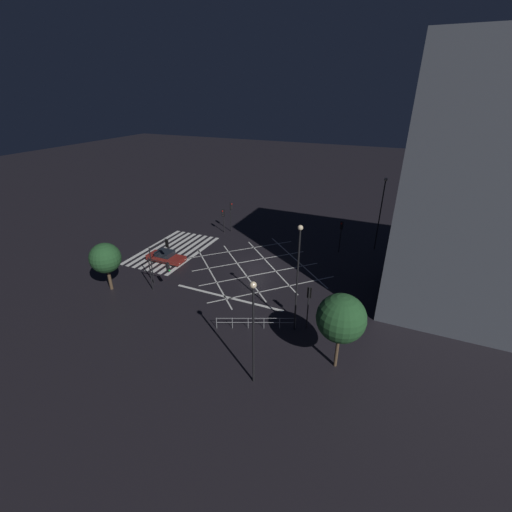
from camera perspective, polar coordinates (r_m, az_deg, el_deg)
The scene contains 15 objects.
ground_plane at distance 38.65m, azimuth 0.00°, elevation -1.86°, with size 200.00×200.00×0.00m, color black.
road_markings at distance 41.87m, azimuth -10.26°, elevation -0.00°, with size 17.10×23.26×0.01m.
traffic_light_ne_main at distance 28.12m, azimuth 8.80°, elevation -7.13°, with size 0.39×0.36×3.97m.
traffic_light_sw_main at distance 47.48m, azimuth -5.49°, elevation 6.62°, with size 0.39×0.36×3.37m.
traffic_light_se_main at distance 36.79m, azimuth -15.66°, elevation 0.79°, with size 3.05×0.36×4.02m.
traffic_light_se_cross at distance 33.90m, azimuth -15.61°, elevation -2.10°, with size 0.36×2.50×3.60m.
traffic_light_sw_cross at distance 47.60m, azimuth -4.19°, elevation 7.48°, with size 0.36×0.39×4.21m.
traffic_light_nw_main at distance 42.27m, azimuth 13.97°, elevation 4.13°, with size 0.39×0.36×4.01m.
street_lamp_east at distance 43.71m, azimuth 20.17°, elevation 7.88°, with size 0.41×0.41×8.98m.
street_lamp_west at distance 26.36m, azimuth 7.00°, elevation -2.10°, with size 0.40×0.40×9.27m.
street_lamp_far at distance 21.64m, azimuth -0.45°, elevation -10.58°, with size 0.43×0.43×7.89m.
street_tree_near at distance 24.11m, azimuth 14.00°, elevation -10.05°, with size 3.40×3.40×5.89m.
street_tree_far at distance 35.98m, azimuth -23.83°, elevation -0.34°, with size 2.96×2.96×4.94m.
waiting_car at distance 41.05m, azimuth -14.80°, elevation -0.10°, with size 1.77×4.51×1.27m.
pedestrian_railing at distance 28.97m, azimuth -0.00°, elevation -10.90°, with size 2.69×6.09×1.05m.
Camera 1 is at (31.33, 13.67, 18.04)m, focal length 24.00 mm.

